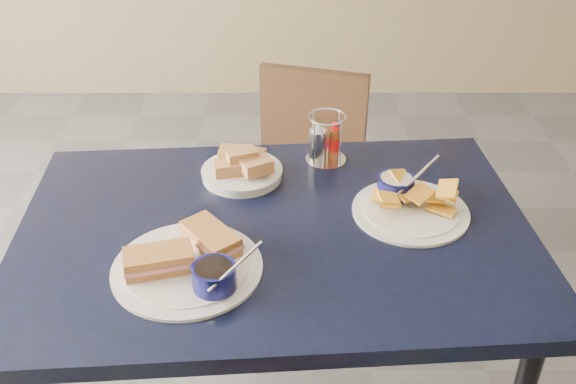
{
  "coord_description": "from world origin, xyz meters",
  "views": [
    {
      "loc": [
        0.1,
        -1.12,
        1.62
      ],
      "look_at": [
        0.1,
        0.12,
        0.82
      ],
      "focal_mm": 40.0,
      "sensor_mm": 36.0,
      "label": 1
    }
  ],
  "objects_px": {
    "chair_far": "(300,170)",
    "sandwich_plate": "(191,261)",
    "condiment_caddy": "(325,142)",
    "bread_basket": "(242,168)",
    "plantain_plate": "(406,201)",
    "dining_table": "(275,250)"
  },
  "relations": [
    {
      "from": "plantain_plate",
      "to": "bread_basket",
      "type": "relative_size",
      "value": 1.35
    },
    {
      "from": "condiment_caddy",
      "to": "plantain_plate",
      "type": "bearing_deg",
      "value": -50.85
    },
    {
      "from": "dining_table",
      "to": "sandwich_plate",
      "type": "bearing_deg",
      "value": -138.62
    },
    {
      "from": "plantain_plate",
      "to": "bread_basket",
      "type": "bearing_deg",
      "value": 160.6
    },
    {
      "from": "plantain_plate",
      "to": "condiment_caddy",
      "type": "bearing_deg",
      "value": 129.15
    },
    {
      "from": "sandwich_plate",
      "to": "condiment_caddy",
      "type": "bearing_deg",
      "value": 56.8
    },
    {
      "from": "sandwich_plate",
      "to": "plantain_plate",
      "type": "xyz_separation_m",
      "value": [
        0.49,
        0.23,
        -0.0
      ]
    },
    {
      "from": "plantain_plate",
      "to": "condiment_caddy",
      "type": "height_order",
      "value": "condiment_caddy"
    },
    {
      "from": "chair_far",
      "to": "sandwich_plate",
      "type": "relative_size",
      "value": 2.46
    },
    {
      "from": "sandwich_plate",
      "to": "bread_basket",
      "type": "relative_size",
      "value": 1.58
    },
    {
      "from": "chair_far",
      "to": "sandwich_plate",
      "type": "distance_m",
      "value": 0.98
    },
    {
      "from": "plantain_plate",
      "to": "sandwich_plate",
      "type": "bearing_deg",
      "value": -154.65
    },
    {
      "from": "dining_table",
      "to": "bread_basket",
      "type": "bearing_deg",
      "value": 111.81
    },
    {
      "from": "dining_table",
      "to": "sandwich_plate",
      "type": "xyz_separation_m",
      "value": [
        -0.17,
        -0.15,
        0.09
      ]
    },
    {
      "from": "dining_table",
      "to": "plantain_plate",
      "type": "relative_size",
      "value": 4.46
    },
    {
      "from": "dining_table",
      "to": "sandwich_plate",
      "type": "distance_m",
      "value": 0.25
    },
    {
      "from": "bread_basket",
      "to": "sandwich_plate",
      "type": "bearing_deg",
      "value": -102.89
    },
    {
      "from": "condiment_caddy",
      "to": "bread_basket",
      "type": "bearing_deg",
      "value": -157.95
    },
    {
      "from": "chair_far",
      "to": "sandwich_plate",
      "type": "xyz_separation_m",
      "value": [
        -0.25,
        -0.9,
        0.32
      ]
    },
    {
      "from": "dining_table",
      "to": "plantain_plate",
      "type": "bearing_deg",
      "value": 14.0
    },
    {
      "from": "sandwich_plate",
      "to": "condiment_caddy",
      "type": "height_order",
      "value": "condiment_caddy"
    },
    {
      "from": "plantain_plate",
      "to": "bread_basket",
      "type": "distance_m",
      "value": 0.43
    }
  ]
}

